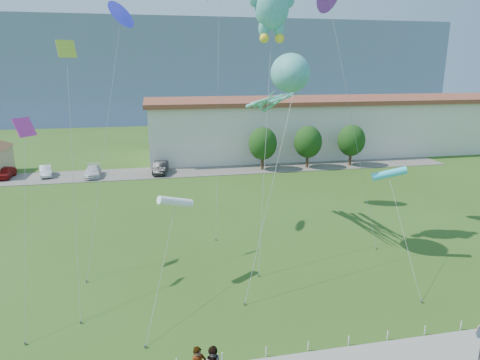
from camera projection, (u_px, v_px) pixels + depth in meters
name	position (u px, v px, depth m)	size (l,w,h in m)	color
ground	(239.00, 342.00, 20.32)	(160.00, 160.00, 0.00)	#2F4D15
parking_strip	(183.00, 172.00, 53.46)	(70.00, 6.00, 0.06)	#59544C
hill_ridge	(161.00, 68.00, 130.77)	(160.00, 50.00, 25.00)	slate
warehouse	(347.00, 124.00, 66.02)	(61.00, 15.00, 8.20)	beige
rope_fence	(244.00, 355.00, 19.03)	(26.05, 0.05, 0.50)	white
tree_near	(263.00, 144.00, 53.61)	(3.60, 3.60, 5.47)	#3F2B19
tree_mid	(308.00, 142.00, 54.79)	(3.60, 3.60, 5.47)	#3F2B19
tree_far	(351.00, 140.00, 55.96)	(3.60, 3.60, 5.47)	#3F2B19
parked_car_red	(6.00, 172.00, 50.15)	(1.53, 3.80, 1.29)	#9F1413
parked_car_silver	(46.00, 171.00, 50.97)	(1.30, 3.73, 1.23)	silver
parked_car_white	(93.00, 171.00, 50.71)	(1.77, 4.35, 1.26)	silver
parked_car_black	(160.00, 167.00, 52.29)	(1.54, 4.41, 1.45)	black
octopus_kite	(283.00, 86.00, 29.02)	(5.68, 13.84, 13.53)	teal
teddy_bear_kite	(272.00, 1.00, 28.33)	(3.82, 6.89, 19.25)	teal
small_kite_purple	(330.00, 0.00, 31.29)	(3.08, 6.66, 18.58)	purple
small_kite_yellow	(68.00, 80.00, 25.42)	(1.49, 9.00, 14.17)	#BDD833
small_kite_blue	(120.00, 19.00, 30.20)	(3.59, 9.18, 17.00)	#2325CB
small_kite_cyan	(389.00, 174.00, 27.85)	(1.17, 7.02, 6.36)	#35D5EE
small_kite_pink	(25.00, 148.00, 22.80)	(1.29, 6.53, 9.94)	#DE319D
small_kite_white	(175.00, 203.00, 25.03)	(2.25, 7.61, 5.44)	white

